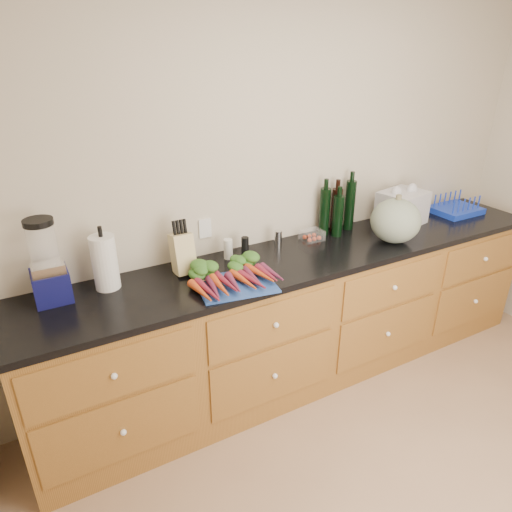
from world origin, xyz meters
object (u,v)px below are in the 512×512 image
cutting_board (236,285)px  dish_rack (456,208)px  tomato_box (312,235)px  carrots (232,276)px  squash (396,221)px  paper_towel (105,263)px  knife_block (183,253)px  blender_appliance (47,266)px

cutting_board → dish_rack: size_ratio=1.16×
cutting_board → tomato_box: tomato_box is taller
carrots → squash: 1.22m
paper_towel → knife_block: (0.43, -0.02, -0.03)m
squash → cutting_board: bearing=-177.9°
blender_appliance → paper_towel: blender_appliance is taller
paper_towel → dish_rack: size_ratio=0.84×
cutting_board → knife_block: knife_block is taller
paper_towel → knife_block: size_ratio=1.29×
cutting_board → dish_rack: bearing=6.6°
knife_block → tomato_box: bearing=1.8°
carrots → blender_appliance: size_ratio=1.05×
knife_block → squash: bearing=-10.3°
cutting_board → carrots: carrots is taller
squash → knife_block: size_ratio=1.41×
dish_rack → tomato_box: bearing=176.1°
knife_block → paper_towel: bearing=177.3°
carrots → paper_towel: size_ratio=1.55×
cutting_board → carrots: bearing=90.0°
squash → dish_rack: squash is taller
paper_towel → blender_appliance: bearing=-179.5°
squash → blender_appliance: 2.13m
squash → tomato_box: 0.56m
cutting_board → blender_appliance: size_ratio=0.93×
cutting_board → paper_towel: (-0.62, 0.32, 0.15)m
cutting_board → squash: squash is taller
tomato_box → knife_block: bearing=-178.2°
cutting_board → blender_appliance: blender_appliance is taller
blender_appliance → knife_block: blender_appliance is taller
tomato_box → dish_rack: size_ratio=0.40×
tomato_box → paper_towel: bearing=-179.6°
squash → knife_block: bearing=169.7°
dish_rack → carrots: bearing=-174.6°
blender_appliance → knife_block: 0.71m
squash → paper_towel: bearing=171.5°
tomato_box → dish_rack: dish_rack is taller
carrots → blender_appliance: bearing=163.2°
blender_appliance → dish_rack: (2.96, -0.08, -0.16)m
blender_appliance → knife_block: bearing=-1.4°
cutting_board → squash: (1.21, 0.05, 0.14)m
tomato_box → carrots: bearing=-159.1°
blender_appliance → paper_towel: size_ratio=1.48×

